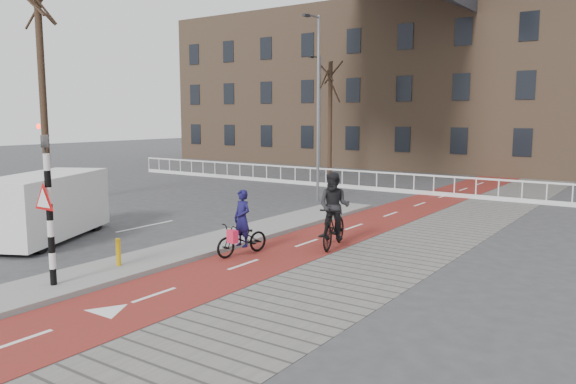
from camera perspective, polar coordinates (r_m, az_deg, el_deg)
The scene contains 15 objects.
ground at distance 14.20m, azimuth -14.48°, elevation -8.01°, with size 120.00×120.00×0.00m, color #38383A.
bike_lane at distance 21.22m, azimuth 9.26°, elevation -2.64°, with size 2.50×60.00×0.01m, color maroon.
sidewalk at distance 20.20m, azimuth 16.45°, elevation -3.39°, with size 3.00×60.00×0.01m, color slate.
curb_island at distance 17.42m, azimuth -6.00°, elevation -4.68°, with size 1.80×16.00×0.12m, color gray.
traffic_signal at distance 13.10m, azimuth -23.20°, elevation -0.81°, with size 0.80×0.80×3.68m.
bollard at distance 14.54m, azimuth -16.86°, elevation -5.86°, with size 0.12×0.12×0.68m, color #DDA40C.
cyclist_near at distance 15.40m, azimuth -4.67°, elevation -4.21°, with size 0.91×1.79×1.80m.
cyclist_far at distance 16.23m, azimuth 4.70°, elevation -2.51°, with size 1.09×2.14×2.18m.
van at distance 18.69m, azimuth -23.56°, elevation -1.31°, with size 3.77×5.05×2.02m.
railing at distance 30.32m, azimuth 3.88°, elevation 1.13°, with size 28.00×0.10×0.99m.
townhouse_row at distance 43.21m, azimuth 16.87°, elevation 12.77°, with size 46.00×10.00×15.90m.
tree_left at distance 26.26m, azimuth -23.65°, elevation 9.00°, with size 0.30×0.30×9.32m, color black.
tree_mid at distance 36.01m, azimuth 4.29°, elevation 7.39°, with size 0.27×0.27×7.15m, color black.
streetlight_near at distance 24.95m, azimuth 3.08°, elevation 8.31°, with size 0.12×0.12×8.08m, color slate.
streetlight_left at distance 35.99m, azimuth 3.24°, elevation 7.68°, with size 0.12×0.12×7.50m, color slate.
Camera 1 is at (10.42, -8.87, 3.80)m, focal length 35.00 mm.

